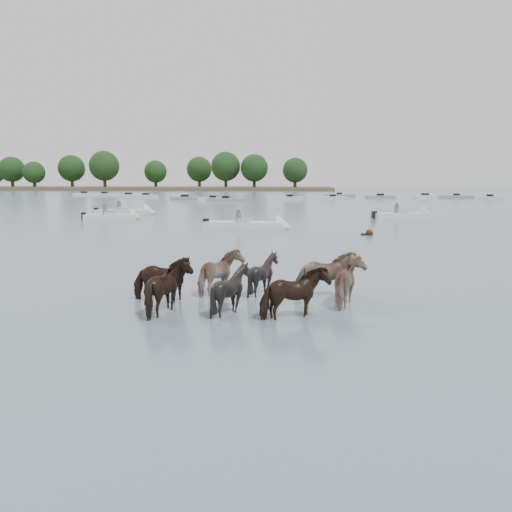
{
  "coord_description": "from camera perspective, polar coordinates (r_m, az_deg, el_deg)",
  "views": [
    {
      "loc": [
        -0.91,
        -12.09,
        3.19
      ],
      "look_at": [
        -2.0,
        1.89,
        1.1
      ],
      "focal_mm": 35.97,
      "sensor_mm": 36.0,
      "label": 1
    }
  ],
  "objects": [
    {
      "name": "ground",
      "position": [
        12.53,
        8.55,
        -6.36
      ],
      "size": [
        400.0,
        400.0,
        0.0
      ],
      "primitive_type": "plane",
      "color": "#4D636F",
      "rests_on": "ground"
    },
    {
      "name": "shoreline",
      "position": [
        176.22,
        -18.76,
        7.15
      ],
      "size": [
        160.0,
        30.0,
        1.0
      ],
      "primitive_type": "cube",
      "color": "#4C4233",
      "rests_on": "ground"
    },
    {
      "name": "pony_herd",
      "position": [
        13.28,
        -0.49,
        -3.03
      ],
      "size": [
        6.5,
        3.99,
        1.41
      ],
      "color": "black",
      "rests_on": "ground"
    },
    {
      "name": "swimming_pony",
      "position": [
        30.52,
        12.41,
        2.47
      ],
      "size": [
        0.72,
        0.44,
        0.44
      ],
      "color": "black",
      "rests_on": "ground"
    },
    {
      "name": "motorboat_a",
      "position": [
        42.64,
        -14.97,
        4.2
      ],
      "size": [
        4.74,
        2.83,
        1.92
      ],
      "rotation": [
        0.0,
        0.0,
        0.29
      ],
      "color": "silver",
      "rests_on": "ground"
    },
    {
      "name": "motorboat_b",
      "position": [
        33.39,
        0.04,
        3.38
      ],
      "size": [
        5.92,
        2.21,
        1.92
      ],
      "rotation": [
        0.0,
        0.0,
        -0.11
      ],
      "color": "silver",
      "rests_on": "ground"
    },
    {
      "name": "motorboat_c",
      "position": [
        44.76,
        16.7,
        4.32
      ],
      "size": [
        5.52,
        3.02,
        1.92
      ],
      "rotation": [
        0.0,
        0.0,
        0.29
      ],
      "color": "silver",
      "rests_on": "ground"
    },
    {
      "name": "motorboat_f",
      "position": [
        48.92,
        -13.65,
        4.76
      ],
      "size": [
        5.69,
        2.1,
        1.92
      ],
      "rotation": [
        0.0,
        0.0,
        0.09
      ],
      "color": "silver",
      "rests_on": "ground"
    },
    {
      "name": "distant_flotilla",
      "position": [
        87.82,
        5.35,
        6.52
      ],
      "size": [
        108.12,
        29.11,
        0.93
      ],
      "color": "gray",
      "rests_on": "ground"
    },
    {
      "name": "treeline",
      "position": [
        173.74,
        -18.49,
        9.17
      ],
      "size": [
        144.71,
        22.25,
        12.42
      ],
      "color": "#382619",
      "rests_on": "ground"
    }
  ]
}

